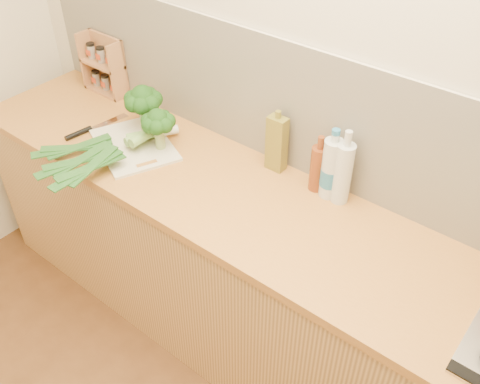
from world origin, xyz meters
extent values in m
plane|color=beige|center=(0.00, 1.50, 1.30)|extent=(3.50, 0.00, 3.50)
cube|color=silver|center=(0.00, 1.49, 1.17)|extent=(3.20, 0.02, 0.54)
cube|color=tan|center=(0.00, 1.20, 0.43)|extent=(3.20, 0.60, 0.86)
cube|color=#B57935|center=(0.00, 1.20, 0.88)|extent=(3.20, 0.62, 0.04)
cube|color=#EDE8CE|center=(-0.78, 1.17, 0.91)|extent=(0.49, 0.44, 0.01)
cylinder|color=#89A25E|center=(-0.83, 1.29, 0.96)|extent=(0.05, 0.05, 0.10)
sphere|color=#11390F|center=(-0.83, 1.29, 1.08)|extent=(0.11, 0.11, 0.11)
sphere|color=#11390F|center=(-0.78, 1.29, 1.06)|extent=(0.08, 0.08, 0.08)
sphere|color=#11390F|center=(-0.80, 1.33, 1.06)|extent=(0.08, 0.08, 0.08)
sphere|color=#11390F|center=(-0.84, 1.34, 1.06)|extent=(0.08, 0.08, 0.08)
sphere|color=#11390F|center=(-0.87, 1.31, 1.06)|extent=(0.08, 0.08, 0.08)
sphere|color=#11390F|center=(-0.87, 1.27, 1.06)|extent=(0.08, 0.08, 0.08)
sphere|color=#11390F|center=(-0.84, 1.25, 1.06)|extent=(0.08, 0.08, 0.08)
sphere|color=#11390F|center=(-0.80, 1.26, 1.06)|extent=(0.08, 0.08, 0.08)
cylinder|color=#89A25E|center=(-0.67, 1.23, 0.96)|extent=(0.04, 0.04, 0.09)
sphere|color=#11390F|center=(-0.67, 1.23, 1.06)|extent=(0.09, 0.09, 0.09)
sphere|color=#11390F|center=(-0.63, 1.23, 1.04)|extent=(0.07, 0.07, 0.07)
sphere|color=#11390F|center=(-0.65, 1.26, 1.04)|extent=(0.07, 0.07, 0.07)
sphere|color=#11390F|center=(-0.68, 1.27, 1.04)|extent=(0.07, 0.07, 0.07)
sphere|color=#11390F|center=(-0.71, 1.25, 1.04)|extent=(0.07, 0.07, 0.07)
sphere|color=#11390F|center=(-0.71, 1.21, 1.04)|extent=(0.07, 0.07, 0.07)
sphere|color=#11390F|center=(-0.68, 1.19, 1.04)|extent=(0.07, 0.07, 0.07)
sphere|color=#11390F|center=(-0.65, 1.20, 1.04)|extent=(0.07, 0.07, 0.07)
cylinder|color=white|center=(-0.72, 1.31, 0.93)|extent=(0.09, 0.11, 0.04)
cylinder|color=#79AD56|center=(-0.78, 1.22, 0.93)|extent=(0.10, 0.13, 0.04)
cube|color=#1C4C1B|center=(-0.93, 0.98, 0.93)|extent=(0.23, 0.25, 0.02)
cube|color=#1C4C1B|center=(-0.94, 0.96, 0.94)|extent=(0.22, 0.32, 0.01)
cube|color=#1C4C1B|center=(-0.92, 0.99, 0.94)|extent=(0.14, 0.28, 0.02)
cylinder|color=white|center=(-0.73, 1.29, 0.95)|extent=(0.06, 0.11, 0.04)
cylinder|color=#79AD56|center=(-0.76, 1.18, 0.95)|extent=(0.07, 0.13, 0.04)
cube|color=#1C4C1B|center=(-0.82, 0.91, 0.95)|extent=(0.16, 0.29, 0.02)
cube|color=#1C4C1B|center=(-0.83, 0.89, 0.95)|extent=(0.13, 0.34, 0.01)
cube|color=#1C4C1B|center=(-0.82, 0.92, 0.96)|extent=(0.05, 0.28, 0.02)
cylinder|color=white|center=(-0.73, 1.29, 0.97)|extent=(0.04, 0.10, 0.04)
cylinder|color=#79AD56|center=(-0.73, 1.18, 0.97)|extent=(0.04, 0.13, 0.04)
cube|color=#1C4C1B|center=(-0.73, 0.90, 0.97)|extent=(0.10, 0.30, 0.02)
cube|color=#1C4C1B|center=(-0.73, 0.88, 0.97)|extent=(0.05, 0.34, 0.01)
cube|color=#1C4C1B|center=(-0.73, 0.91, 0.97)|extent=(0.10, 0.28, 0.02)
cube|color=silver|center=(-1.03, 1.24, 0.90)|extent=(0.06, 0.20, 0.00)
cylinder|color=black|center=(-1.05, 1.08, 0.91)|extent=(0.04, 0.13, 0.02)
cube|color=tan|center=(-1.26, 1.47, 1.05)|extent=(0.24, 0.01, 0.29)
cube|color=tan|center=(-1.26, 1.43, 0.91)|extent=(0.24, 0.10, 0.01)
cube|color=tan|center=(-1.26, 1.43, 1.06)|extent=(0.24, 0.10, 0.01)
cube|color=tan|center=(-1.38, 1.43, 1.05)|extent=(0.01, 0.10, 0.29)
cube|color=tan|center=(-1.15, 1.43, 1.05)|extent=(0.01, 0.10, 0.29)
cylinder|color=gray|center=(-1.34, 1.43, 0.95)|extent=(0.04, 0.04, 0.07)
cylinder|color=gray|center=(-1.26, 1.43, 0.95)|extent=(0.04, 0.04, 0.07)
cylinder|color=gray|center=(-1.19, 1.43, 0.95)|extent=(0.04, 0.04, 0.07)
cylinder|color=gray|center=(-1.34, 1.43, 1.10)|extent=(0.04, 0.04, 0.07)
cylinder|color=gray|center=(-1.26, 1.43, 1.10)|extent=(0.04, 0.04, 0.07)
cylinder|color=gray|center=(-1.19, 1.43, 1.10)|extent=(0.04, 0.04, 0.07)
cube|color=olive|center=(-0.20, 1.43, 1.02)|extent=(0.08, 0.05, 0.24)
cylinder|color=olive|center=(-0.20, 1.43, 1.16)|extent=(0.02, 0.02, 0.03)
cylinder|color=silver|center=(0.11, 1.42, 1.03)|extent=(0.07, 0.07, 0.26)
cylinder|color=silver|center=(0.11, 1.42, 1.19)|extent=(0.03, 0.03, 0.06)
cylinder|color=brown|center=(0.00, 1.42, 1.00)|extent=(0.06, 0.06, 0.19)
cylinder|color=brown|center=(0.00, 1.42, 1.12)|extent=(0.03, 0.03, 0.05)
cylinder|color=silver|center=(0.06, 1.42, 1.03)|extent=(0.08, 0.08, 0.25)
cylinder|color=silver|center=(0.06, 1.42, 1.17)|extent=(0.03, 0.03, 0.03)
cylinder|color=teal|center=(0.06, 1.42, 0.99)|extent=(0.08, 0.08, 0.08)
camera|label=1|loc=(0.81, -0.07, 2.24)|focal=40.00mm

